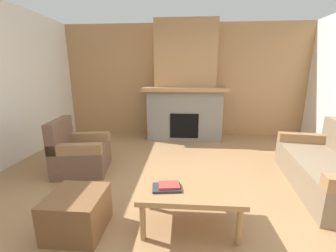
{
  "coord_description": "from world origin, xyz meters",
  "views": [
    {
      "loc": [
        -0.03,
        -2.48,
        1.53
      ],
      "look_at": [
        -0.27,
        0.82,
        0.72
      ],
      "focal_mm": 22.82,
      "sensor_mm": 36.0,
      "label": 1
    }
  ],
  "objects_px": {
    "fireplace": "(185,90)",
    "armchair": "(79,153)",
    "coffee_table": "(190,192)",
    "couch": "(333,170)",
    "ottoman": "(77,212)"
  },
  "relations": [
    {
      "from": "coffee_table",
      "to": "fireplace",
      "type": "bearing_deg",
      "value": 90.92
    },
    {
      "from": "fireplace",
      "to": "coffee_table",
      "type": "distance_m",
      "value": 3.27
    },
    {
      "from": "armchair",
      "to": "coffee_table",
      "type": "bearing_deg",
      "value": -33.89
    },
    {
      "from": "couch",
      "to": "coffee_table",
      "type": "xyz_separation_m",
      "value": [
        -1.92,
        -0.84,
        0.09
      ]
    },
    {
      "from": "fireplace",
      "to": "armchair",
      "type": "distance_m",
      "value": 2.76
    },
    {
      "from": "armchair",
      "to": "ottoman",
      "type": "xyz_separation_m",
      "value": [
        0.62,
        -1.32,
        -0.09
      ]
    },
    {
      "from": "armchair",
      "to": "couch",
      "type": "bearing_deg",
      "value": -4.97
    },
    {
      "from": "armchair",
      "to": "coffee_table",
      "type": "distance_m",
      "value": 2.08
    },
    {
      "from": "fireplace",
      "to": "couch",
      "type": "bearing_deg",
      "value": -49.67
    },
    {
      "from": "couch",
      "to": "ottoman",
      "type": "xyz_separation_m",
      "value": [
        -3.03,
        -1.01,
        -0.09
      ]
    },
    {
      "from": "couch",
      "to": "armchair",
      "type": "relative_size",
      "value": 2.18
    },
    {
      "from": "fireplace",
      "to": "couch",
      "type": "height_order",
      "value": "fireplace"
    },
    {
      "from": "couch",
      "to": "armchair",
      "type": "xyz_separation_m",
      "value": [
        -3.65,
        0.32,
        0.01
      ]
    },
    {
      "from": "armchair",
      "to": "ottoman",
      "type": "distance_m",
      "value": 1.47
    },
    {
      "from": "fireplace",
      "to": "armchair",
      "type": "xyz_separation_m",
      "value": [
        -1.68,
        -2.01,
        -0.87
      ]
    }
  ]
}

